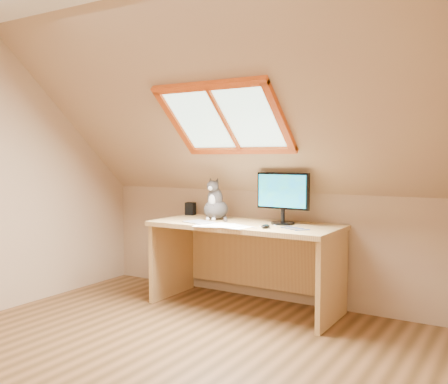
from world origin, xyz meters
The scene contains 10 objects.
ground centered at (0.00, 0.00, 0.00)m, with size 3.50×3.50×0.00m, color brown.
room_shell centered at (0.00, -0.09, 1.43)m, with size 3.52×3.52×2.41m.
desk centered at (0.00, 1.45, 0.52)m, with size 1.64×0.72×0.75m.
monitor centered at (0.31, 1.48, 1.00)m, with size 0.48×0.20×0.44m.
cat centered at (-0.35, 1.45, 0.89)m, with size 0.23×0.27×0.39m.
desk_speaker centered at (-0.75, 1.63, 0.81)m, with size 0.09×0.09×0.12m, color black.
graphics_tablet centered at (-0.34, 1.18, 0.75)m, with size 0.26×0.18×0.01m, color #B2B2B7.
mouse centered at (0.29, 1.19, 0.76)m, with size 0.06×0.10×0.03m, color black.
papers centered at (-0.07, 1.12, 0.75)m, with size 0.35×0.30×0.01m.
cables centered at (0.41, 1.26, 0.75)m, with size 0.51×0.26×0.01m.
Camera 1 is at (2.07, -2.37, 1.32)m, focal length 40.00 mm.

